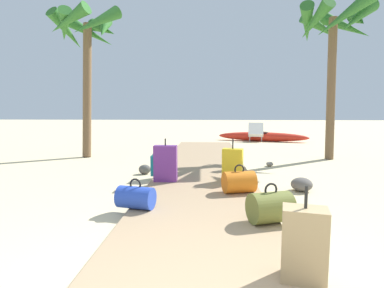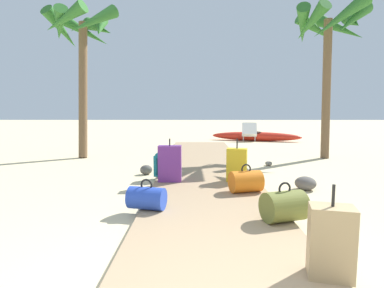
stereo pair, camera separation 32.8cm
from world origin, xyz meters
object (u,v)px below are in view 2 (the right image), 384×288
at_px(suitcase_tan, 331,242).
at_px(palm_tree_near_right, 330,33).
at_px(suitcase_purple, 170,164).
at_px(lounge_chair, 249,133).
at_px(duffel_bag_olive, 284,206).
at_px(backpack_teal, 162,163).
at_px(suitcase_yellow, 237,165).
at_px(duffel_bag_orange, 246,181).
at_px(kayak, 256,136).
at_px(palm_tree_near_left, 81,36).
at_px(duffel_bag_blue, 147,198).

height_order(suitcase_tan, palm_tree_near_right, palm_tree_near_right).
distance_m(suitcase_purple, lounge_chair, 8.38).
bearing_deg(duffel_bag_olive, suitcase_tan, -89.45).
height_order(backpack_teal, lounge_chair, lounge_chair).
bearing_deg(suitcase_yellow, duffel_bag_olive, -82.03).
bearing_deg(duffel_bag_orange, palm_tree_near_right, 54.03).
height_order(palm_tree_near_right, lounge_chair, palm_tree_near_right).
height_order(backpack_teal, suitcase_yellow, suitcase_yellow).
xyz_separation_m(lounge_chair, kayak, (0.26, -0.14, -0.14)).
height_order(palm_tree_near_left, lounge_chair, palm_tree_near_left).
height_order(suitcase_tan, lounge_chair, suitcase_tan).
bearing_deg(duffel_bag_orange, suitcase_purple, 150.34).
height_order(duffel_bag_blue, kayak, duffel_bag_blue).
xyz_separation_m(backpack_teal, duffel_bag_blue, (-0.01, -2.05, -0.10)).
height_order(backpack_teal, duffel_bag_blue, backpack_teal).
distance_m(suitcase_purple, palm_tree_near_left, 5.27).
bearing_deg(backpack_teal, duffel_bag_olive, -56.02).
relative_size(duffel_bag_olive, palm_tree_near_right, 0.13).
bearing_deg(kayak, duffel_bag_olive, -99.12).
xyz_separation_m(backpack_teal, palm_tree_near_right, (4.28, 2.73, 3.08)).
relative_size(suitcase_tan, duffel_bag_orange, 1.35).
bearing_deg(backpack_teal, palm_tree_near_left, 130.52).
xyz_separation_m(duffel_bag_blue, palm_tree_near_left, (-2.51, 4.99, 3.15)).
xyz_separation_m(suitcase_purple, suitcase_yellow, (1.21, 0.01, -0.03)).
bearing_deg(kayak, palm_tree_near_right, -77.18).
relative_size(suitcase_purple, palm_tree_near_right, 0.18).
distance_m(duffel_bag_orange, duffel_bag_olive, 1.31).
distance_m(suitcase_tan, backpack_teal, 4.08).
bearing_deg(suitcase_yellow, duffel_bag_blue, -131.30).
bearing_deg(lounge_chair, suitcase_purple, -109.49).
distance_m(suitcase_tan, duffel_bag_olive, 1.24).
distance_m(palm_tree_near_left, lounge_chair, 7.72).
distance_m(backpack_teal, duffel_bag_blue, 2.05).
xyz_separation_m(duffel_bag_olive, palm_tree_near_left, (-4.19, 5.42, 3.11)).
distance_m(lounge_chair, kayak, 0.33).
distance_m(backpack_teal, lounge_chair, 8.00).
bearing_deg(suitcase_yellow, lounge_chair, 78.61).
xyz_separation_m(suitcase_purple, duffel_bag_blue, (-0.19, -1.58, -0.18)).
xyz_separation_m(palm_tree_near_left, palm_tree_near_right, (6.79, -0.21, 0.03)).
bearing_deg(kayak, lounge_chair, 151.37).
height_order(suitcase_purple, suitcase_tan, suitcase_purple).
bearing_deg(lounge_chair, kayak, -28.63).
bearing_deg(duffel_bag_olive, palm_tree_near_left, 127.67).
bearing_deg(palm_tree_near_left, suitcase_purple, -51.72).
height_order(suitcase_yellow, palm_tree_near_right, palm_tree_near_right).
bearing_deg(palm_tree_near_right, suitcase_yellow, -132.20).
height_order(suitcase_yellow, kayak, suitcase_yellow).
bearing_deg(palm_tree_near_right, duffel_bag_olive, -116.58).
distance_m(suitcase_purple, duffel_bag_orange, 1.45).
xyz_separation_m(suitcase_tan, duffel_bag_orange, (-0.25, 2.53, -0.12)).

